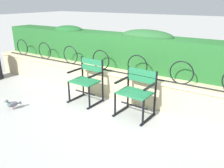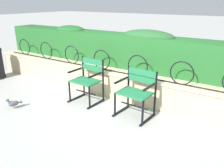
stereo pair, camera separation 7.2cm
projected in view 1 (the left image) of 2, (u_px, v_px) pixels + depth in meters
name	position (u px, v px, depth m)	size (l,w,h in m)	color
ground_plane	(110.00, 113.00, 4.16)	(60.00, 60.00, 0.00)	#ADADA8
stone_wall	(129.00, 86.00, 4.64)	(7.91, 0.41, 0.57)	#C6B289
iron_arch_fence	(119.00, 64.00, 4.52)	(7.36, 0.02, 0.42)	black
hedge_row	(140.00, 51.00, 4.80)	(7.75, 0.61, 0.83)	#236028
park_chair_left	(87.00, 79.00, 4.53)	(0.58, 0.54, 0.87)	#237547
park_chair_right	(137.00, 91.00, 3.97)	(0.63, 0.55, 0.82)	#237547
pigeon_far_side	(13.00, 104.00, 4.27)	(0.16, 0.28, 0.22)	#5B5B66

